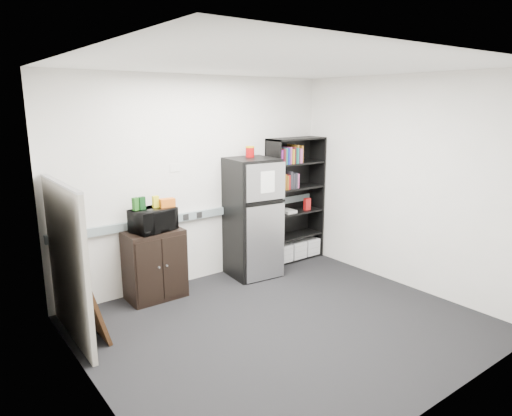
# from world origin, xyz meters

# --- Properties ---
(floor) EXTENTS (4.00, 4.00, 0.00)m
(floor) POSITION_xyz_m (0.00, 0.00, 0.00)
(floor) COLOR black
(floor) RESTS_ON ground
(wall_back) EXTENTS (4.00, 0.02, 2.70)m
(wall_back) POSITION_xyz_m (0.00, 1.75, 1.35)
(wall_back) COLOR white
(wall_back) RESTS_ON floor
(wall_right) EXTENTS (0.02, 3.50, 2.70)m
(wall_right) POSITION_xyz_m (2.00, 0.00, 1.35)
(wall_right) COLOR white
(wall_right) RESTS_ON floor
(wall_left) EXTENTS (0.02, 3.50, 2.70)m
(wall_left) POSITION_xyz_m (-2.00, 0.00, 1.35)
(wall_left) COLOR white
(wall_left) RESTS_ON floor
(ceiling) EXTENTS (4.00, 3.50, 0.02)m
(ceiling) POSITION_xyz_m (0.00, 0.00, 2.70)
(ceiling) COLOR white
(ceiling) RESTS_ON wall_back
(electrical_raceway) EXTENTS (3.92, 0.05, 0.10)m
(electrical_raceway) POSITION_xyz_m (0.00, 1.72, 0.90)
(electrical_raceway) COLOR gray
(electrical_raceway) RESTS_ON wall_back
(wall_note) EXTENTS (0.14, 0.00, 0.10)m
(wall_note) POSITION_xyz_m (-0.35, 1.74, 1.55)
(wall_note) COLOR white
(wall_note) RESTS_ON wall_back
(bookshelf) EXTENTS (0.90, 0.34, 1.85)m
(bookshelf) POSITION_xyz_m (1.53, 1.57, 0.91)
(bookshelf) COLOR black
(bookshelf) RESTS_ON floor
(cubicle_partition) EXTENTS (0.06, 1.30, 1.62)m
(cubicle_partition) POSITION_xyz_m (-1.90, 1.08, 0.81)
(cubicle_partition) COLOR gray
(cubicle_partition) RESTS_ON floor
(cabinet) EXTENTS (0.68, 0.46, 0.86)m
(cabinet) POSITION_xyz_m (-0.80, 1.50, 0.43)
(cabinet) COLOR black
(cabinet) RESTS_ON floor
(microwave) EXTENTS (0.56, 0.44, 0.28)m
(microwave) POSITION_xyz_m (-0.80, 1.48, 0.99)
(microwave) COLOR black
(microwave) RESTS_ON cabinet
(snack_box_a) EXTENTS (0.08, 0.07, 0.15)m
(snack_box_a) POSITION_xyz_m (-0.99, 1.52, 1.21)
(snack_box_a) COLOR #1C5418
(snack_box_a) RESTS_ON microwave
(snack_box_b) EXTENTS (0.07, 0.05, 0.15)m
(snack_box_b) POSITION_xyz_m (-0.91, 1.52, 1.21)
(snack_box_b) COLOR #0C3512
(snack_box_b) RESTS_ON microwave
(snack_box_c) EXTENTS (0.07, 0.05, 0.14)m
(snack_box_c) POSITION_xyz_m (-0.74, 1.52, 1.20)
(snack_box_c) COLOR yellow
(snack_box_c) RESTS_ON microwave
(snack_bag) EXTENTS (0.19, 0.12, 0.10)m
(snack_bag) POSITION_xyz_m (-0.61, 1.47, 1.18)
(snack_bag) COLOR #D05D14
(snack_bag) RESTS_ON microwave
(refrigerator) EXTENTS (0.67, 0.70, 1.63)m
(refrigerator) POSITION_xyz_m (0.61, 1.42, 0.82)
(refrigerator) COLOR black
(refrigerator) RESTS_ON floor
(coffee_can) EXTENTS (0.12, 0.12, 0.17)m
(coffee_can) POSITION_xyz_m (0.68, 1.55, 1.71)
(coffee_can) COLOR #A90709
(coffee_can) RESTS_ON refrigerator
(framed_poster) EXTENTS (0.26, 0.69, 0.86)m
(framed_poster) POSITION_xyz_m (-1.77, 1.03, 0.44)
(framed_poster) COLOR black
(framed_poster) RESTS_ON floor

